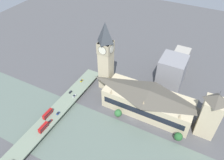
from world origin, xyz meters
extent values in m
plane|color=#4C4C4F|center=(0.00, 0.00, 0.00)|extent=(600.00, 600.00, 0.00)
cube|color=slate|center=(-37.64, 0.00, 0.15)|extent=(63.27, 360.00, 0.30)
cube|color=#C1B28E|center=(17.51, -8.00, 10.26)|extent=(29.02, 82.31, 20.51)
cube|color=black|center=(2.85, -8.00, 11.28)|extent=(0.40, 75.73, 6.15)
pyramid|color=#514C42|center=(17.51, -8.00, 23.21)|extent=(28.44, 80.67, 5.40)
cone|color=tan|center=(4.00, -39.28, 23.01)|extent=(2.20, 2.20, 5.00)
cone|color=tan|center=(4.00, -8.00, 23.01)|extent=(2.20, 2.20, 5.00)
cone|color=tan|center=(4.00, 23.28, 23.01)|extent=(2.20, 2.20, 5.00)
cube|color=#C1B28E|center=(30.80, 43.25, 27.14)|extent=(12.18, 12.18, 54.29)
cube|color=tan|center=(30.80, 43.25, 48.81)|extent=(12.91, 12.91, 10.96)
cylinder|color=black|center=(24.53, 43.25, 48.81)|extent=(0.50, 8.48, 8.48)
cylinder|color=silver|center=(24.41, 43.25, 48.81)|extent=(0.62, 7.85, 7.85)
cylinder|color=black|center=(37.06, 43.25, 48.81)|extent=(0.50, 8.48, 8.48)
cylinder|color=silver|center=(37.19, 43.25, 48.81)|extent=(0.62, 7.85, 7.85)
cylinder|color=black|center=(30.80, 36.98, 48.81)|extent=(8.48, 0.50, 8.48)
cylinder|color=silver|center=(30.80, 36.86, 48.81)|extent=(7.85, 0.62, 7.85)
cylinder|color=black|center=(30.80, 49.51, 48.81)|extent=(8.48, 0.50, 8.48)
cylinder|color=silver|center=(30.80, 49.64, 48.81)|extent=(7.85, 0.62, 7.85)
pyramid|color=#383D42|center=(30.80, 43.25, 64.29)|extent=(12.42, 12.42, 20.00)
cube|color=#C1B28E|center=(17.51, -60.84, 18.87)|extent=(15.37, 15.37, 37.74)
pyramid|color=#514C42|center=(17.51, -60.84, 41.20)|extent=(15.37, 15.37, 6.91)
cylinder|color=#333338|center=(17.51, -60.84, 46.66)|extent=(0.30, 0.30, 4.00)
cube|color=#5D6A59|center=(-37.64, 65.23, 1.67)|extent=(3.00, 13.42, 3.34)
cube|color=#5D6A59|center=(17.85, 65.23, 1.67)|extent=(3.00, 13.42, 3.34)
cube|color=gray|center=(-37.64, 65.23, 3.94)|extent=(158.55, 15.79, 1.20)
cube|color=red|center=(-47.55, 61.92, 5.92)|extent=(10.84, 2.57, 1.92)
cube|color=black|center=(-47.55, 61.92, 6.30)|extent=(9.76, 2.63, 0.84)
cube|color=red|center=(-47.55, 61.92, 8.00)|extent=(10.62, 2.57, 2.25)
cube|color=black|center=(-47.55, 61.92, 8.11)|extent=(9.76, 2.63, 1.08)
cube|color=#A01515|center=(-47.55, 61.92, 9.20)|extent=(10.51, 2.45, 0.16)
cylinder|color=black|center=(-42.96, 60.74, 5.06)|extent=(1.04, 0.28, 1.04)
cylinder|color=black|center=(-42.96, 63.10, 5.06)|extent=(1.04, 0.28, 1.04)
cylinder|color=black|center=(-52.03, 60.74, 5.06)|extent=(1.04, 0.28, 1.04)
cylinder|color=black|center=(-52.03, 63.10, 5.06)|extent=(1.04, 0.28, 1.04)
cube|color=red|center=(-34.19, 68.52, 5.98)|extent=(11.68, 2.45, 1.97)
cube|color=black|center=(-34.19, 68.52, 6.37)|extent=(10.51, 2.51, 0.87)
cube|color=red|center=(-34.19, 68.52, 8.12)|extent=(11.45, 2.45, 2.31)
cube|color=black|center=(-34.19, 68.52, 8.23)|extent=(10.51, 2.51, 1.11)
cube|color=#A01515|center=(-34.19, 68.52, 9.35)|extent=(11.33, 2.32, 0.16)
cylinder|color=black|center=(-29.26, 67.40, 5.11)|extent=(1.13, 0.28, 1.13)
cylinder|color=black|center=(-29.26, 69.63, 5.11)|extent=(1.13, 0.28, 1.13)
cylinder|color=black|center=(-39.02, 67.40, 5.11)|extent=(1.13, 0.28, 1.13)
cylinder|color=black|center=(-39.02, 69.63, 5.11)|extent=(1.13, 0.28, 1.13)
cube|color=black|center=(0.43, 68.36, 5.07)|extent=(4.10, 1.77, 0.58)
cube|color=black|center=(0.31, 68.36, 5.58)|extent=(2.13, 1.59, 0.45)
cylinder|color=black|center=(2.02, 67.56, 4.88)|extent=(0.67, 0.22, 0.67)
cylinder|color=black|center=(2.02, 69.15, 4.88)|extent=(0.67, 0.22, 0.67)
cylinder|color=black|center=(-1.15, 67.56, 4.88)|extent=(0.67, 0.22, 0.67)
cylinder|color=black|center=(-1.15, 69.15, 4.88)|extent=(0.67, 0.22, 0.67)
cube|color=gold|center=(20.63, 68.13, 5.08)|extent=(4.05, 1.79, 0.62)
cube|color=black|center=(20.51, 68.13, 5.62)|extent=(2.11, 1.61, 0.46)
cylinder|color=black|center=(22.22, 67.33, 4.85)|extent=(0.62, 0.22, 0.62)
cylinder|color=black|center=(22.22, 68.94, 4.85)|extent=(0.62, 0.22, 0.62)
cylinder|color=black|center=(19.03, 67.33, 4.85)|extent=(0.62, 0.22, 0.62)
cylinder|color=black|center=(19.03, 68.94, 4.85)|extent=(0.62, 0.22, 0.62)
cube|color=silver|center=(-2.51, 61.57, 5.12)|extent=(4.44, 1.89, 0.65)
cube|color=black|center=(-2.65, 61.57, 5.71)|extent=(2.31, 1.70, 0.53)
cylinder|color=black|center=(-0.79, 60.72, 4.90)|extent=(0.71, 0.22, 0.71)
cylinder|color=black|center=(-0.79, 62.43, 4.90)|extent=(0.71, 0.22, 0.71)
cylinder|color=black|center=(-4.23, 60.72, 4.90)|extent=(0.71, 0.22, 0.71)
cylinder|color=black|center=(-4.23, 62.43, 4.90)|extent=(0.71, 0.22, 0.71)
cube|color=navy|center=(-28.04, 61.78, 5.05)|extent=(3.84, 1.88, 0.58)
cube|color=black|center=(-28.15, 61.78, 5.64)|extent=(2.00, 1.69, 0.60)
cylinder|color=black|center=(-26.54, 60.93, 4.85)|extent=(0.61, 0.22, 0.61)
cylinder|color=black|center=(-26.54, 62.63, 4.85)|extent=(0.61, 0.22, 0.61)
cylinder|color=black|center=(-29.53, 60.93, 4.85)|extent=(0.61, 0.22, 0.61)
cylinder|color=black|center=(-29.53, 62.63, 4.85)|extent=(0.61, 0.22, 0.61)
cube|color=maroon|center=(-38.46, 62.14, 5.13)|extent=(4.10, 1.82, 0.67)
cube|color=black|center=(-38.59, 62.14, 5.70)|extent=(2.13, 1.64, 0.47)
cylinder|color=black|center=(-36.91, 61.32, 4.90)|extent=(0.70, 0.22, 0.70)
cylinder|color=black|center=(-36.91, 62.96, 4.90)|extent=(0.70, 0.22, 0.70)
cylinder|color=black|center=(-40.02, 61.32, 4.90)|extent=(0.70, 0.22, 0.70)
cylinder|color=black|center=(-40.02, 62.96, 4.90)|extent=(0.70, 0.22, 0.70)
cube|color=gray|center=(66.19, -15.94, 16.36)|extent=(27.70, 25.77, 32.73)
cube|color=#A39E93|center=(88.00, -18.86, 14.33)|extent=(26.24, 15.93, 28.66)
cylinder|color=brown|center=(-2.58, -43.03, 1.35)|extent=(0.70, 0.70, 2.70)
sphere|color=#235628|center=(-2.58, -43.03, 5.71)|extent=(7.07, 7.07, 7.07)
cylinder|color=brown|center=(-3.11, 12.50, 1.61)|extent=(0.70, 0.70, 3.22)
sphere|color=#2D6633|center=(-3.11, 12.50, 6.18)|extent=(6.95, 6.95, 6.95)
camera|label=1|loc=(-122.55, -43.28, 159.23)|focal=35.00mm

